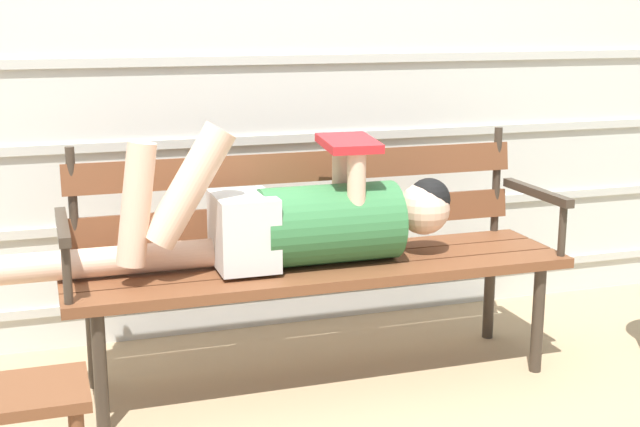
% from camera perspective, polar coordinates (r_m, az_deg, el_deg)
% --- Properties ---
extents(ground_plane, '(12.00, 12.00, 0.00)m').
position_cam_1_polar(ground_plane, '(3.19, 0.38, -11.17)').
color(ground_plane, tan).
extents(house_siding, '(4.36, 0.08, 2.56)m').
position_cam_1_polar(house_siding, '(3.57, -3.20, 12.57)').
color(house_siding, beige).
rests_on(house_siding, ground).
extents(park_bench, '(1.78, 0.48, 0.86)m').
position_cam_1_polar(park_bench, '(3.15, -0.39, -2.16)').
color(park_bench, brown).
rests_on(park_bench, ground).
extents(reclining_person, '(1.63, 0.28, 0.53)m').
position_cam_1_polar(reclining_person, '(3.03, -1.76, -0.46)').
color(reclining_person, '#33703D').
extents(footstool, '(0.39, 0.27, 0.38)m').
position_cam_1_polar(footstool, '(2.40, -19.50, -12.67)').
color(footstool, brown).
rests_on(footstool, ground).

